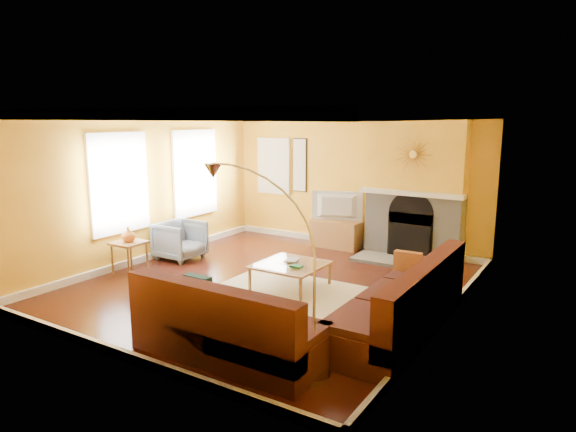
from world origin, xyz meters
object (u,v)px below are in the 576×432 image
Objects in this scene: media_console at (336,234)px; arc_lamp at (266,269)px; coffee_table at (290,275)px; sectional_sofa at (315,289)px; armchair at (180,240)px; side_table at (130,258)px.

arc_lamp is at bearing -71.44° from media_console.
coffee_table is 2.67m from arc_lamp.
sectional_sofa reaches higher than armchair.
arc_lamp reaches higher than coffee_table.
coffee_table is at bearing -97.09° from armchair.
coffee_table is 1.82× the size of side_table.
armchair is 4.59m from arc_lamp.
coffee_table is 1.29× the size of armchair.
sectional_sofa is 3.50× the size of coffee_table.
side_table is at bearing 176.90° from sectional_sofa.
coffee_table is at bearing 134.62° from sectional_sofa.
sectional_sofa is 6.36× the size of side_table.
coffee_table is 2.82m from side_table.
media_console is (-0.54, 2.64, 0.08)m from coffee_table.
sectional_sofa is 4.50× the size of armchair.
side_table is (-3.69, 0.20, -0.17)m from sectional_sofa.
media_console is at bearing 101.59° from coffee_table.
arc_lamp is (3.81, -1.47, 0.79)m from side_table.
side_table is at bearing -122.11° from media_console.
armchair is 1.41× the size of side_table.
sectional_sofa is 3.70m from side_table.
arc_lamp is at bearing -124.90° from armchair.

